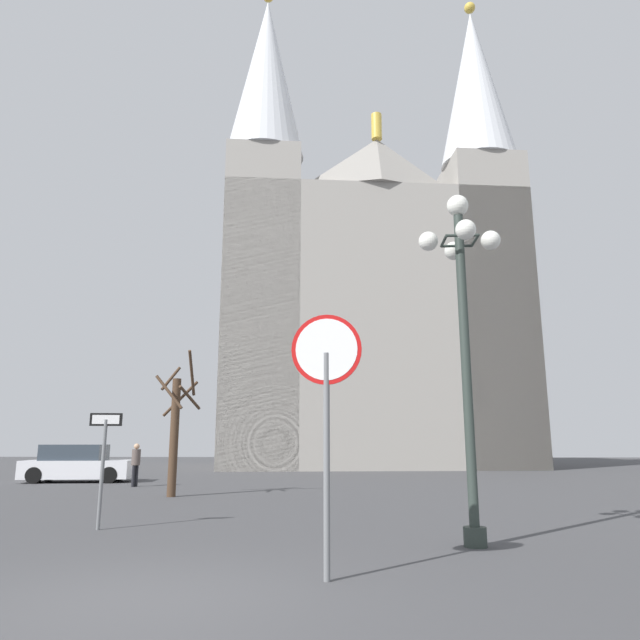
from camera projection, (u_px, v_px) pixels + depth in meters
name	position (u px, v px, depth m)	size (l,w,h in m)	color
ground_plane	(136.00, 603.00, 5.81)	(120.00, 120.00, 0.00)	#424244
cathedral	(369.00, 306.00, 40.33)	(20.99, 15.64, 33.33)	gray
stop_sign	(326.00, 386.00, 7.19)	(0.90, 0.12, 3.19)	slate
one_way_arrow_sign	(103.00, 455.00, 10.97)	(0.60, 0.14, 2.15)	slate
street_lamp	(463.00, 309.00, 9.71)	(1.41, 1.41, 5.85)	#2D3833
bare_tree	(175.00, 427.00, 17.64)	(1.30, 1.28, 4.39)	#473323
parked_car_near_white	(78.00, 464.00, 23.77)	(4.48, 2.33, 1.51)	silver
pedestrian_walking	(136.00, 461.00, 21.36)	(0.32, 0.32, 1.56)	black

